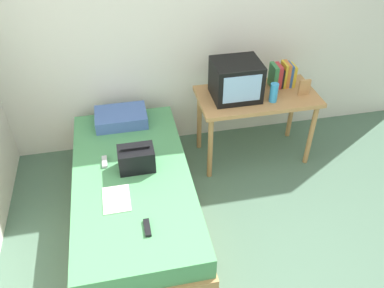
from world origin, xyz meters
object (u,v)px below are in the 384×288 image
Objects in this scene: water_bottle at (274,93)px; book_row at (282,75)px; pillow at (121,117)px; handbag at (136,159)px; remote_silver at (104,162)px; bed at (134,196)px; desk at (257,103)px; remote_dark at (147,228)px; picture_frame at (304,87)px; tv at (236,80)px.

book_row is at bearing 54.69° from water_bottle.
water_bottle is 0.37× the size of pillow.
handbag is (-1.34, -0.41, -0.24)m from water_bottle.
book_row is (0.18, 0.26, 0.02)m from water_bottle.
water_bottle reaches higher than remote_silver.
bed is 1.49m from desk.
water_bottle is 1.18× the size of remote_dark.
remote_silver is at bearing -107.88° from pillow.
water_bottle is at bearing -11.71° from pillow.
bed is at bearing -154.81° from book_row.
book_row is at bearing 41.48° from remote_dark.
pillow reaches higher than remote_dark.
water_bottle is 0.61× the size of handbag.
pillow is (-1.61, 0.03, -0.30)m from book_row.
remote_silver is (-1.51, -0.42, -0.14)m from desk.
remote_dark is at bearing -135.32° from desk.
desk is at bearing 168.54° from picture_frame.
remote_dark is (0.06, -0.60, 0.26)m from bed.
picture_frame is at bearing -8.82° from tv.
tv reaches higher than remote_silver.
book_row is 1.68m from handbag.
desk is 0.47m from picture_frame.
water_bottle reaches higher than remote_dark.
tv is 0.89× the size of pillow.
pillow reaches higher than remote_silver.
book_row reaches higher than pillow.
pillow is (-1.32, 0.16, -0.09)m from desk.
book_row is 0.50× the size of pillow.
desk is at bearing 125.93° from water_bottle.
desk is 4.72× the size of book_row.
desk is 0.37m from book_row.
pillow is (-0.03, 0.78, 0.31)m from bed.
bed is at bearing -88.00° from pillow.
picture_frame is (0.66, -0.10, -0.10)m from tv.
handbag is (-1.52, -0.67, -0.26)m from book_row.
tv is at bearing -7.38° from pillow.
book_row is 0.26m from picture_frame.
picture_frame is at bearing -55.26° from book_row.
book_row is 1.64m from pillow.
handbag is at bearing -156.38° from book_row.
desk is 1.57m from remote_silver.
picture_frame is (1.73, 0.53, 0.58)m from bed.
remote_dark and remote_silver have the same top height.
desk is 0.36m from tv.
picture_frame is at bearing 8.76° from water_bottle.
handbag is at bearing 90.36° from remote_dark.
remote_dark is at bearing -145.76° from picture_frame.
picture_frame reaches higher than remote_silver.
bed is at bearing -43.09° from remote_silver.
bed is 1.85m from book_row.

